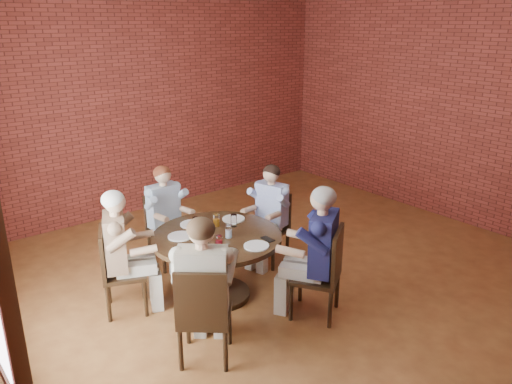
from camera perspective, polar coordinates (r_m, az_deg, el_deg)
floor at (r=5.91m, az=5.71°, el=-10.77°), size 7.00×7.00×0.00m
wall_back at (r=8.09m, az=-11.70°, el=9.93°), size 7.00×0.00×7.00m
wall_right at (r=7.88m, az=23.52°, el=8.53°), size 0.00×7.00×7.00m
dining_table at (r=5.48m, az=-4.44°, el=-7.01°), size 1.40×1.40×0.75m
chair_a at (r=6.30m, az=1.91°, el=-3.68°), size 0.49×0.49×0.90m
diner_a at (r=6.19m, az=1.53°, el=-2.69°), size 0.72×0.64×1.27m
chair_b at (r=6.34m, az=-10.48°, el=-3.84°), size 0.42×0.42×0.91m
diner_b at (r=6.23m, az=-10.19°, el=-2.84°), size 0.52×0.63×1.28m
chair_c at (r=5.41m, az=-15.77°, el=-8.30°), size 0.56×0.56×0.94m
diner_c at (r=5.34m, az=-14.99°, el=-6.70°), size 0.81×0.75×1.34m
chair_d at (r=4.48m, az=-6.04°, el=-13.56°), size 0.64×0.64×0.97m
diner_d at (r=4.47m, az=-5.96°, el=-11.06°), size 0.87×0.89×1.39m
chair_e at (r=5.17m, az=7.89°, el=-8.83°), size 0.64×0.64×0.98m
diner_e at (r=5.11m, az=6.92°, el=-6.93°), size 0.86×0.90×1.41m
plate_a at (r=5.77m, az=-2.58°, el=-3.09°), size 0.26×0.26×0.01m
plate_b at (r=5.66m, az=-7.35°, el=-3.67°), size 0.26×0.26×0.01m
plate_c at (r=5.37m, az=-8.67°, el=-5.02°), size 0.26×0.26×0.01m
plate_d at (r=5.10m, az=0.05°, el=-6.17°), size 0.26×0.26×0.01m
glass_a at (r=5.56m, az=-2.56°, el=-3.27°), size 0.07×0.07×0.14m
glass_b at (r=5.57m, az=-4.56°, el=-3.25°), size 0.07×0.07×0.14m
glass_c at (r=5.52m, az=-6.89°, el=-3.58°), size 0.07×0.07×0.14m
glass_d at (r=5.39m, az=-6.15°, el=-4.13°), size 0.07×0.07×0.14m
glass_e at (r=5.18m, az=-5.79°, el=-5.10°), size 0.07×0.07×0.14m
glass_f at (r=5.05m, az=-4.26°, el=-5.72°), size 0.07×0.07×0.14m
glass_g at (r=5.28m, az=-3.15°, el=-4.53°), size 0.07×0.07×0.14m
smartphone at (r=5.26m, az=1.34°, el=-5.40°), size 0.08×0.15×0.01m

